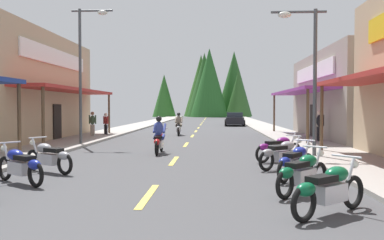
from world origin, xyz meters
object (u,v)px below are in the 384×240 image
object	(u,v)px
streetlamp_right	(306,60)
rider_cruising_lead	(159,138)
parked_car_curbside	(235,119)
motorcycle_parked_right_4	(278,148)
motorcycle_parked_left_4	(49,156)
motorcycle_parked_right_2	(296,161)
motorcycle_parked_right_3	(283,153)
motorcycle_parked_right_1	(303,172)
rider_cruising_trailing	(179,126)
pedestrian_waiting	(106,123)
pedestrian_by_shop	(93,123)
streetlamp_left	(86,58)
motorcycle_parked_right_0	(329,188)
pedestrian_strolling	(319,124)
motorcycle_parked_left_3	(20,165)

from	to	relation	value
streetlamp_right	rider_cruising_lead	world-z (taller)	streetlamp_right
rider_cruising_lead	parked_car_curbside	size ratio (longest dim) A/B	0.49
motorcycle_parked_right_4	parked_car_curbside	bearing A→B (deg)	56.44
motorcycle_parked_left_4	rider_cruising_lead	size ratio (longest dim) A/B	0.88
motorcycle_parked_right_2	motorcycle_parked_right_3	bearing A→B (deg)	37.05
motorcycle_parked_right_1	rider_cruising_trailing	size ratio (longest dim) A/B	0.78
motorcycle_parked_right_1	pedestrian_waiting	distance (m)	19.67
motorcycle_parked_right_3	rider_cruising_lead	distance (m)	5.90
rider_cruising_trailing	pedestrian_by_shop	xyz separation A→B (m)	(-5.29, -2.36, 0.30)
pedestrian_waiting	motorcycle_parked_right_1	bearing A→B (deg)	-108.58
streetlamp_left	pedestrian_waiting	bearing A→B (deg)	97.05
motorcycle_parked_right_0	pedestrian_waiting	distance (m)	21.29
motorcycle_parked_right_4	pedestrian_strolling	distance (m)	8.32
motorcycle_parked_right_4	streetlamp_left	bearing A→B (deg)	114.43
motorcycle_parked_right_1	motorcycle_parked_left_3	size ratio (longest dim) A/B	0.92
rider_cruising_lead	pedestrian_strolling	world-z (taller)	pedestrian_strolling
motorcycle_parked_right_3	rider_cruising_trailing	distance (m)	15.60
motorcycle_parked_right_0	motorcycle_parked_right_2	bearing A→B (deg)	47.12
motorcycle_parked_left_4	pedestrian_waiting	size ratio (longest dim) A/B	1.21
motorcycle_parked_right_2	pedestrian_waiting	distance (m)	18.21
motorcycle_parked_right_0	pedestrian_waiting	size ratio (longest dim) A/B	1.09
motorcycle_parked_left_4	rider_cruising_trailing	world-z (taller)	rider_cruising_trailing
motorcycle_parked_left_4	pedestrian_strolling	world-z (taller)	pedestrian_strolling
streetlamp_right	motorcycle_parked_right_0	xyz separation A→B (m)	(-1.40, -8.10, -3.20)
motorcycle_parked_right_2	pedestrian_strolling	size ratio (longest dim) A/B	1.02
rider_cruising_trailing	parked_car_curbside	world-z (taller)	rider_cruising_trailing
motorcycle_parked_right_3	motorcycle_parked_left_3	size ratio (longest dim) A/B	0.95
parked_car_curbside	motorcycle_parked_left_3	bearing A→B (deg)	169.50
rider_cruising_lead	parked_car_curbside	xyz separation A→B (m)	(4.44, 25.65, 0.03)
rider_cruising_lead	motorcycle_parked_right_3	bearing A→B (deg)	-131.96
motorcycle_parked_right_0	motorcycle_parked_right_1	xyz separation A→B (m)	(-0.08, 1.77, 0.00)
streetlamp_right	motorcycle_parked_left_4	bearing A→B (deg)	-155.51
rider_cruising_trailing	motorcycle_parked_right_3	bearing A→B (deg)	-165.45
streetlamp_right	motorcycle_parked_right_4	size ratio (longest dim) A/B	3.04
motorcycle_parked_left_4	parked_car_curbside	bearing A→B (deg)	-71.33
pedestrian_strolling	pedestrian_by_shop	bearing A→B (deg)	56.07
motorcycle_parked_right_4	pedestrian_by_shop	bearing A→B (deg)	98.87
motorcycle_parked_right_4	motorcycle_parked_right_0	bearing A→B (deg)	-125.76
motorcycle_parked_right_1	rider_cruising_lead	size ratio (longest dim) A/B	0.78
streetlamp_left	motorcycle_parked_right_0	bearing A→B (deg)	-56.15
parked_car_curbside	motorcycle_parked_right_4	bearing A→B (deg)	-178.03
motorcycle_parked_right_2	motorcycle_parked_right_3	distance (m)	1.85
streetlamp_right	motorcycle_parked_right_0	distance (m)	8.82
streetlamp_left	pedestrian_strolling	distance (m)	12.66
streetlamp_right	motorcycle_parked_right_0	size ratio (longest dim) A/B	3.31
streetlamp_left	pedestrian_strolling	bearing A→B (deg)	10.55
motorcycle_parked_right_0	parked_car_curbside	size ratio (longest dim) A/B	0.39
rider_cruising_lead	rider_cruising_trailing	size ratio (longest dim) A/B	1.00
pedestrian_waiting	streetlamp_left	bearing A→B (deg)	-129.19
pedestrian_strolling	motorcycle_parked_left_4	bearing A→B (deg)	114.49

